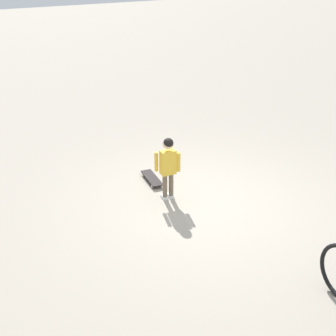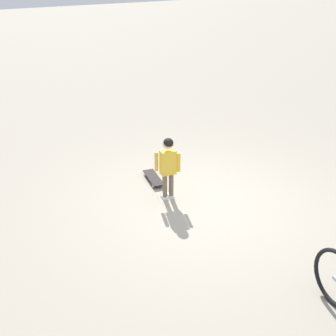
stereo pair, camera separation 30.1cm
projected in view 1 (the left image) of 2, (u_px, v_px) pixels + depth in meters
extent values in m
plane|color=#9E9384|center=(206.00, 206.00, 7.36)|extent=(50.00, 50.00, 0.00)
cylinder|color=brown|center=(165.00, 186.00, 7.45)|extent=(0.08, 0.08, 0.42)
cube|color=white|center=(164.00, 197.00, 7.57)|extent=(0.08, 0.15, 0.05)
cylinder|color=brown|center=(171.00, 185.00, 7.49)|extent=(0.08, 0.08, 0.42)
cube|color=white|center=(170.00, 195.00, 7.61)|extent=(0.08, 0.15, 0.05)
cube|color=gold|center=(168.00, 162.00, 7.29)|extent=(0.24, 0.14, 0.40)
cylinder|color=gold|center=(156.00, 162.00, 7.31)|extent=(0.06, 0.06, 0.32)
cylinder|color=gold|center=(179.00, 162.00, 7.30)|extent=(0.06, 0.06, 0.32)
sphere|color=beige|center=(168.00, 144.00, 7.15)|extent=(0.17, 0.17, 0.17)
sphere|color=black|center=(168.00, 143.00, 7.14)|extent=(0.16, 0.16, 0.16)
cube|color=black|center=(152.00, 178.00, 8.08)|extent=(0.24, 0.65, 0.02)
cube|color=#B7B7BC|center=(147.00, 173.00, 8.27)|extent=(0.11, 0.04, 0.02)
cube|color=#B7B7BC|center=(156.00, 184.00, 7.90)|extent=(0.11, 0.04, 0.02)
cylinder|color=beige|center=(143.00, 175.00, 8.26)|extent=(0.03, 0.06, 0.06)
cylinder|color=beige|center=(151.00, 174.00, 8.31)|extent=(0.03, 0.06, 0.06)
cylinder|color=beige|center=(152.00, 186.00, 7.89)|extent=(0.03, 0.06, 0.06)
cylinder|color=beige|center=(161.00, 185.00, 7.94)|extent=(0.03, 0.06, 0.06)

